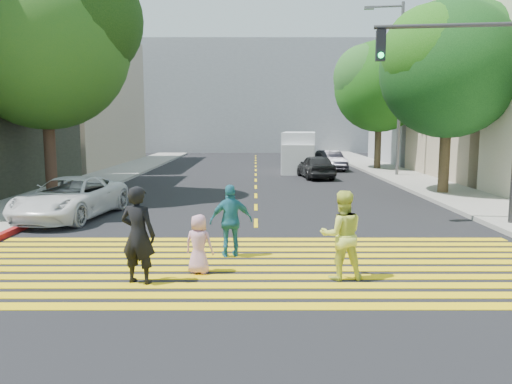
{
  "coord_description": "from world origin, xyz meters",
  "views": [
    {
      "loc": [
        -0.01,
        -9.35,
        3.09
      ],
      "look_at": [
        0.0,
        3.0,
        1.4
      ],
      "focal_mm": 35.0,
      "sensor_mm": 36.0,
      "label": 1
    }
  ],
  "objects_px": {
    "white_van": "(299,153)",
    "traffic_signal": "(479,89)",
    "tree_right_far": "(381,81)",
    "pedestrian_extra": "(231,221)",
    "pedestrian_woman": "(342,235)",
    "tree_left": "(46,35)",
    "white_sedan": "(70,198)",
    "pedestrian_man": "(138,235)",
    "pedestrian_child": "(199,244)",
    "dark_car_parked": "(330,160)",
    "silver_car": "(298,154)",
    "tree_right_near": "(450,62)",
    "dark_car_near": "(316,166)"
  },
  "relations": [
    {
      "from": "pedestrian_man",
      "to": "white_sedan",
      "type": "relative_size",
      "value": 0.4
    },
    {
      "from": "white_van",
      "to": "traffic_signal",
      "type": "xyz_separation_m",
      "value": [
        3.72,
        -17.47,
        2.89
      ]
    },
    {
      "from": "tree_right_far",
      "to": "dark_car_near",
      "type": "xyz_separation_m",
      "value": [
        -4.82,
        -5.14,
        -5.18
      ]
    },
    {
      "from": "tree_left",
      "to": "pedestrian_woman",
      "type": "xyz_separation_m",
      "value": [
        10.08,
        -10.85,
        -5.71
      ]
    },
    {
      "from": "pedestrian_man",
      "to": "tree_right_far",
      "type": "bearing_deg",
      "value": -97.84
    },
    {
      "from": "silver_car",
      "to": "dark_car_near",
      "type": "bearing_deg",
      "value": 95.68
    },
    {
      "from": "silver_car",
      "to": "dark_car_parked",
      "type": "height_order",
      "value": "silver_car"
    },
    {
      "from": "pedestrian_woman",
      "to": "traffic_signal",
      "type": "distance_m",
      "value": 7.74
    },
    {
      "from": "tree_right_far",
      "to": "silver_car",
      "type": "xyz_separation_m",
      "value": [
        -4.77,
        7.57,
        -5.19
      ]
    },
    {
      "from": "white_van",
      "to": "tree_right_near",
      "type": "bearing_deg",
      "value": -56.97
    },
    {
      "from": "tree_right_far",
      "to": "pedestrian_extra",
      "type": "xyz_separation_m",
      "value": [
        -8.84,
        -22.11,
        -5.01
      ]
    },
    {
      "from": "tree_left",
      "to": "pedestrian_child",
      "type": "xyz_separation_m",
      "value": [
        7.19,
        -10.48,
        -5.98
      ]
    },
    {
      "from": "pedestrian_extra",
      "to": "white_van",
      "type": "distance_m",
      "value": 21.2
    },
    {
      "from": "tree_right_near",
      "to": "dark_car_parked",
      "type": "height_order",
      "value": "tree_right_near"
    },
    {
      "from": "pedestrian_woman",
      "to": "pedestrian_extra",
      "type": "distance_m",
      "value": 2.85
    },
    {
      "from": "tree_right_far",
      "to": "pedestrian_man",
      "type": "bearing_deg",
      "value": -113.64
    },
    {
      "from": "tree_left",
      "to": "white_van",
      "type": "relative_size",
      "value": 1.75
    },
    {
      "from": "silver_car",
      "to": "pedestrian_man",
      "type": "bearing_deg",
      "value": 85.58
    },
    {
      "from": "dark_car_near",
      "to": "pedestrian_woman",
      "type": "bearing_deg",
      "value": 78.02
    },
    {
      "from": "tree_right_near",
      "to": "pedestrian_child",
      "type": "distance_m",
      "value": 15.61
    },
    {
      "from": "pedestrian_extra",
      "to": "traffic_signal",
      "type": "xyz_separation_m",
      "value": [
        7.1,
        3.45,
        3.25
      ]
    },
    {
      "from": "pedestrian_woman",
      "to": "white_van",
      "type": "relative_size",
      "value": 0.32
    },
    {
      "from": "pedestrian_man",
      "to": "pedestrian_extra",
      "type": "relative_size",
      "value": 1.13
    },
    {
      "from": "tree_right_far",
      "to": "white_van",
      "type": "xyz_separation_m",
      "value": [
        -5.46,
        -1.18,
        -4.64
      ]
    },
    {
      "from": "pedestrian_child",
      "to": "white_sedan",
      "type": "bearing_deg",
      "value": -34.28
    },
    {
      "from": "tree_left",
      "to": "tree_right_far",
      "type": "xyz_separation_m",
      "value": [
        16.63,
        12.95,
        -0.75
      ]
    },
    {
      "from": "pedestrian_woman",
      "to": "dark_car_parked",
      "type": "distance_m",
      "value": 24.0
    },
    {
      "from": "pedestrian_woman",
      "to": "pedestrian_man",
      "type": "bearing_deg",
      "value": -0.12
    },
    {
      "from": "white_sedan",
      "to": "white_van",
      "type": "xyz_separation_m",
      "value": [
        8.91,
        16.12,
        0.53
      ]
    },
    {
      "from": "tree_right_far",
      "to": "pedestrian_child",
      "type": "height_order",
      "value": "tree_right_far"
    },
    {
      "from": "pedestrian_extra",
      "to": "silver_car",
      "type": "height_order",
      "value": "pedestrian_extra"
    },
    {
      "from": "tree_left",
      "to": "traffic_signal",
      "type": "bearing_deg",
      "value": -20.96
    },
    {
      "from": "tree_left",
      "to": "traffic_signal",
      "type": "height_order",
      "value": "tree_left"
    },
    {
      "from": "tree_left",
      "to": "silver_car",
      "type": "height_order",
      "value": "tree_left"
    },
    {
      "from": "pedestrian_man",
      "to": "white_van",
      "type": "bearing_deg",
      "value": -86.72
    },
    {
      "from": "pedestrian_man",
      "to": "silver_car",
      "type": "height_order",
      "value": "pedestrian_man"
    },
    {
      "from": "tree_left",
      "to": "pedestrian_extra",
      "type": "height_order",
      "value": "tree_left"
    },
    {
      "from": "traffic_signal",
      "to": "pedestrian_extra",
      "type": "bearing_deg",
      "value": -147.09
    },
    {
      "from": "tree_right_far",
      "to": "pedestrian_man",
      "type": "distance_m",
      "value": 26.74
    },
    {
      "from": "tree_right_far",
      "to": "pedestrian_man",
      "type": "xyz_separation_m",
      "value": [
        -10.54,
        -24.08,
        -4.89
      ]
    },
    {
      "from": "pedestrian_child",
      "to": "pedestrian_extra",
      "type": "xyz_separation_m",
      "value": [
        0.6,
        1.32,
        0.23
      ]
    },
    {
      "from": "pedestrian_man",
      "to": "tree_right_near",
      "type": "bearing_deg",
      "value": -115.16
    },
    {
      "from": "pedestrian_man",
      "to": "dark_car_parked",
      "type": "relative_size",
      "value": 0.48
    },
    {
      "from": "pedestrian_extra",
      "to": "white_sedan",
      "type": "bearing_deg",
      "value": -52.01
    },
    {
      "from": "pedestrian_man",
      "to": "dark_car_parked",
      "type": "height_order",
      "value": "pedestrian_man"
    },
    {
      "from": "white_van",
      "to": "traffic_signal",
      "type": "distance_m",
      "value": 18.1
    },
    {
      "from": "silver_car",
      "to": "white_van",
      "type": "xyz_separation_m",
      "value": [
        -0.69,
        -8.76,
        0.55
      ]
    },
    {
      "from": "tree_left",
      "to": "white_sedan",
      "type": "relative_size",
      "value": 2.01
    },
    {
      "from": "tree_left",
      "to": "tree_right_far",
      "type": "relative_size",
      "value": 1.13
    },
    {
      "from": "pedestrian_child",
      "to": "tree_left",
      "type": "bearing_deg",
      "value": -38.6
    }
  ]
}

